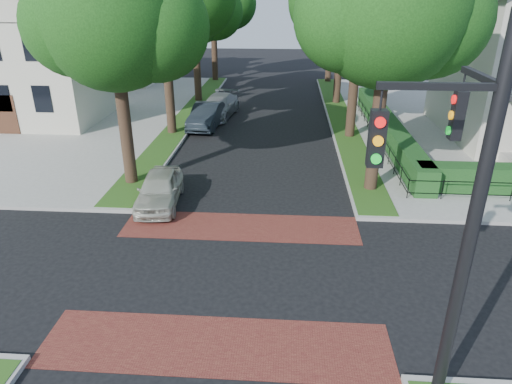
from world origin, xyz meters
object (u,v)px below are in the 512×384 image
parked_car_rear (219,106)px  parked_car_front (160,189)px  parked_car_middle (207,116)px  traffic_signal (460,208)px

parked_car_rear → parked_car_front: bearing=-83.9°
parked_car_rear → parked_car_middle: bearing=-90.2°
traffic_signal → parked_car_middle: traffic_signal is taller
traffic_signal → parked_car_middle: size_ratio=1.70×
parked_car_middle → parked_car_rear: 2.86m
traffic_signal → parked_car_front: (-8.49, 9.41, -4.01)m
traffic_signal → parked_car_middle: 23.15m
traffic_signal → parked_car_front: 13.29m
parked_car_middle → parked_car_rear: size_ratio=0.91×
parked_car_middle → parked_car_rear: bearing=86.6°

